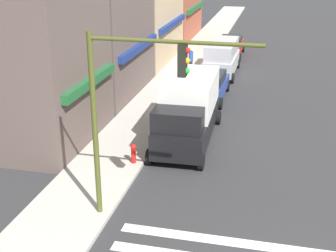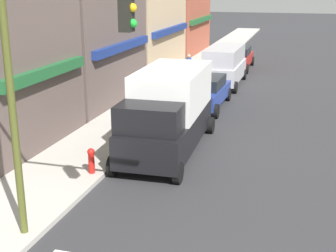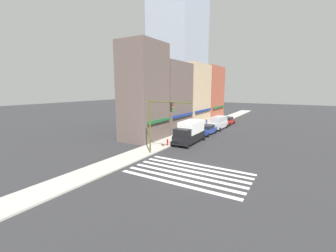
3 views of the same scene
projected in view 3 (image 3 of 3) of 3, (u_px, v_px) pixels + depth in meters
The scene contains 12 objects.
ground_plane at pixel (188, 173), 20.24m from camera, with size 200.00×200.00×0.00m, color #2D2D30.
sidewalk_left at pixel (125, 159), 24.01m from camera, with size 120.00×3.00×0.15m.
crosswalk_stripes at pixel (188, 173), 20.24m from camera, with size 5.62×10.80×0.01m.
storefront_row at pixel (186, 94), 43.94m from camera, with size 34.11×5.30×13.94m.
tower_distant at pixel (179, 9), 73.38m from camera, with size 18.93×13.90×66.06m.
traffic_signal at pixel (159, 118), 24.76m from camera, with size 0.32×5.23×6.29m.
box_truck_black at pixel (190, 132), 30.91m from camera, with size 6.26×2.42×3.04m.
sedan_blue at pixel (207, 130), 36.69m from camera, with size 4.45×2.02×1.59m.
van_silver at pixel (219, 122), 41.47m from camera, with size 5.02×2.22×2.34m.
sedan_red at pixel (228, 121), 46.62m from camera, with size 4.40×2.02×1.59m.
pedestrian_blue_shirt at pixel (206, 123), 41.98m from camera, with size 0.32×0.32×1.77m.
fire_hydrant at pixel (168, 142), 29.31m from camera, with size 0.24×0.24×0.84m.
Camera 3 is at (-17.46, -8.27, 7.59)m, focal length 24.00 mm.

